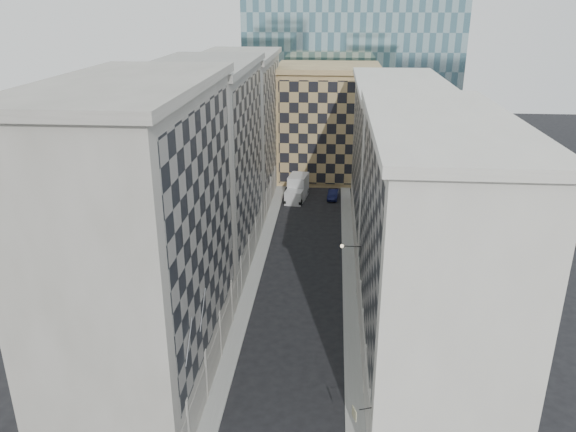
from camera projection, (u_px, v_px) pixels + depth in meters
The scene contains 14 objects.
sidewalk_west at pixel (256, 271), 63.26m from camera, with size 1.50×100.00×0.15m, color gray.
sidewalk_east at pixel (349, 275), 62.46m from camera, with size 1.50×100.00×0.15m, color gray.
bldg_left_a at pixel (143, 241), 41.80m from camera, with size 10.80×22.80×23.70m.
bldg_left_b at pixel (207, 167), 62.44m from camera, with size 10.80×22.80×22.70m.
bldg_left_c at pixel (239, 129), 83.08m from camera, with size 10.80×22.80×21.70m.
bldg_right_a at pixel (429, 248), 44.40m from camera, with size 10.80×26.80×20.70m.
bldg_right_b at pixel (396, 162), 69.68m from camera, with size 10.80×28.80×19.70m.
tan_block at pixel (327, 122), 94.60m from camera, with size 16.80×14.80×18.80m.
church_tower at pixel (320, 10), 101.57m from camera, with size 7.20×7.20×51.50m.
flagpoles_left at pixel (196, 325), 38.14m from camera, with size 0.10×6.33×2.33m.
bracket_lamp at pixel (344, 246), 54.75m from camera, with size 1.98×0.36×0.36m.
box_truck at pixel (297, 189), 86.05m from camera, with size 3.50×6.78×3.56m.
dark_car at pixel (333, 194), 86.34m from camera, with size 1.52×4.35×1.43m, color black.
shop_sign at pixel (355, 413), 36.02m from camera, with size 1.27×0.74×0.84m.
Camera 1 is at (3.02, -26.32, 28.61)m, focal length 35.00 mm.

